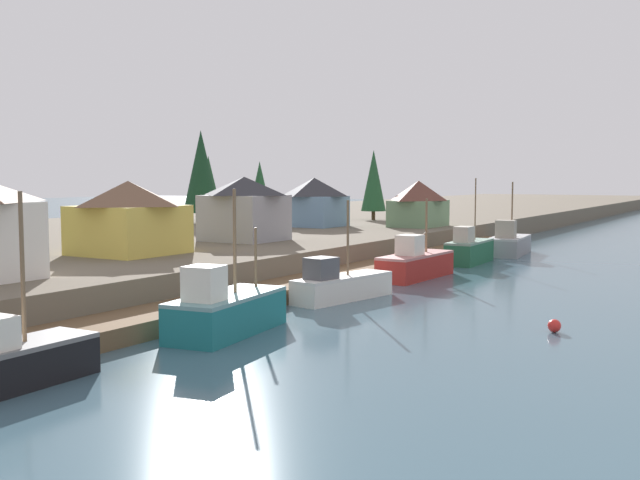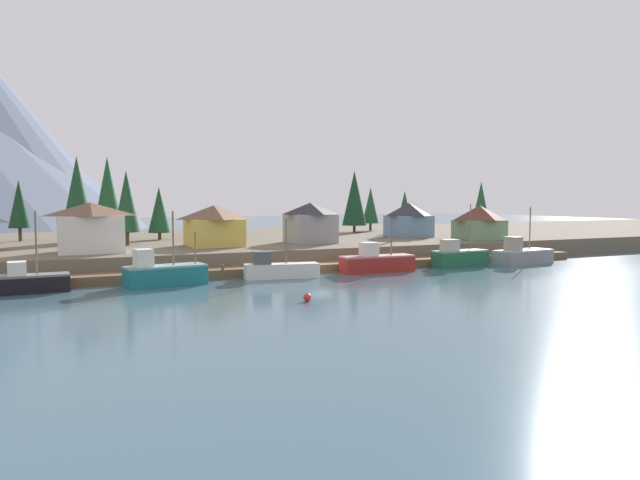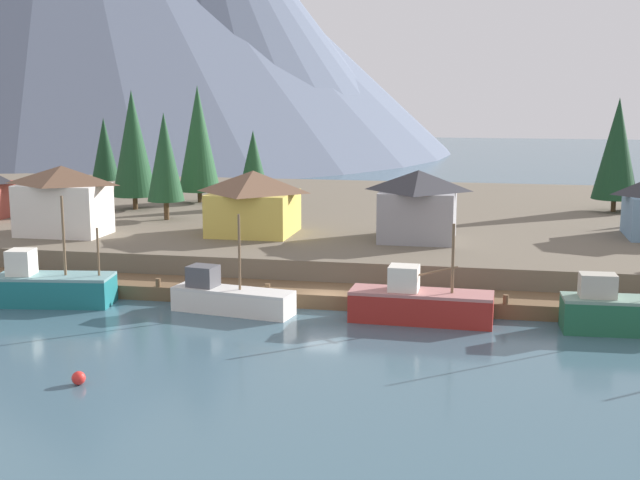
% 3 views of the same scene
% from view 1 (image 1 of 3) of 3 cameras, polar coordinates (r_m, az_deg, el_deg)
% --- Properties ---
extents(ground_plane, '(400.00, 400.00, 1.00)m').
position_cam_1_polar(ground_plane, '(68.86, -11.83, -2.63)').
color(ground_plane, '#3D5B6B').
extents(dock, '(80.00, 4.00, 1.60)m').
position_cam_1_polar(dock, '(57.96, 1.25, -2.91)').
color(dock, brown).
rests_on(dock, ground_plane).
extents(shoreline_bank, '(400.00, 56.00, 2.50)m').
position_cam_1_polar(shoreline_bank, '(77.35, -18.34, -0.66)').
color(shoreline_bank, '#665B4C').
rests_on(shoreline_bank, ground_plane).
extents(fishing_boat_black, '(6.65, 2.61, 7.70)m').
position_cam_1_polar(fishing_boat_black, '(32.30, -22.17, -8.43)').
color(fishing_boat_black, black).
rests_on(fishing_boat_black, ground_plane).
extents(fishing_boat_teal, '(8.37, 4.13, 7.61)m').
position_cam_1_polar(fishing_boat_teal, '(40.06, -7.13, -5.34)').
color(fishing_boat_teal, '#196B70').
rests_on(fishing_boat_teal, ground_plane).
extents(fishing_boat_white, '(8.53, 3.54, 6.69)m').
position_cam_1_polar(fishing_boat_white, '(50.76, 1.53, -3.42)').
color(fishing_boat_white, silver).
rests_on(fishing_boat_white, ground_plane).
extents(fishing_boat_red, '(9.17, 2.96, 6.45)m').
position_cam_1_polar(fishing_boat_red, '(62.04, 7.19, -1.79)').
color(fishing_boat_red, maroon).
rests_on(fishing_boat_red, ground_plane).
extents(fishing_boat_green, '(7.67, 2.90, 8.13)m').
position_cam_1_polar(fishing_boat_green, '(73.47, 11.15, -0.76)').
color(fishing_boat_green, '#1E5B3D').
rests_on(fishing_boat_green, ground_plane).
extents(fishing_boat_grey, '(9.10, 4.21, 7.72)m').
position_cam_1_polar(fishing_boat_grey, '(82.74, 14.03, -0.29)').
color(fishing_boat_grey, gray).
rests_on(fishing_boat_grey, ground_plane).
extents(house_grey, '(6.35, 6.62, 5.77)m').
position_cam_1_polar(house_grey, '(68.64, -5.71, 2.41)').
color(house_grey, gray).
rests_on(house_grey, shoreline_bank).
extents(house_blue, '(6.40, 6.44, 5.65)m').
position_cam_1_polar(house_blue, '(88.19, -0.44, 2.92)').
color(house_blue, '#6689A8').
rests_on(house_blue, shoreline_bank).
extents(house_green, '(7.42, 5.13, 5.32)m').
position_cam_1_polar(house_green, '(88.60, 7.42, 2.78)').
color(house_green, '#6B8E66').
rests_on(house_green, shoreline_bank).
extents(house_yellow, '(7.21, 7.05, 5.46)m').
position_cam_1_polar(house_yellow, '(58.12, -14.22, 1.71)').
color(house_yellow, gold).
rests_on(house_yellow, shoreline_bank).
extents(conifer_near_right, '(3.34, 3.34, 9.36)m').
position_cam_1_polar(conifer_near_right, '(101.49, 4.05, 4.49)').
color(conifer_near_right, '#4C3823').
rests_on(conifer_near_right, shoreline_bank).
extents(conifer_mid_right, '(4.58, 4.58, 11.55)m').
position_cam_1_polar(conifer_mid_right, '(95.63, -8.94, 5.12)').
color(conifer_mid_right, '#4C3823').
rests_on(conifer_mid_right, shoreline_bank).
extents(conifer_centre, '(2.99, 2.99, 7.85)m').
position_cam_1_polar(conifer_centre, '(102.59, -4.56, 4.06)').
color(conifer_centre, '#4C3823').
rests_on(conifer_centre, shoreline_bank).
extents(conifer_far_right, '(3.22, 3.22, 8.54)m').
position_cam_1_polar(conifer_far_right, '(101.94, -8.39, 4.30)').
color(conifer_far_right, '#4C3823').
rests_on(conifer_far_right, shoreline_bank).
extents(channel_buoy, '(0.70, 0.70, 0.70)m').
position_cam_1_polar(channel_buoy, '(42.34, 17.23, -6.19)').
color(channel_buoy, red).
rests_on(channel_buoy, ground_plane).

